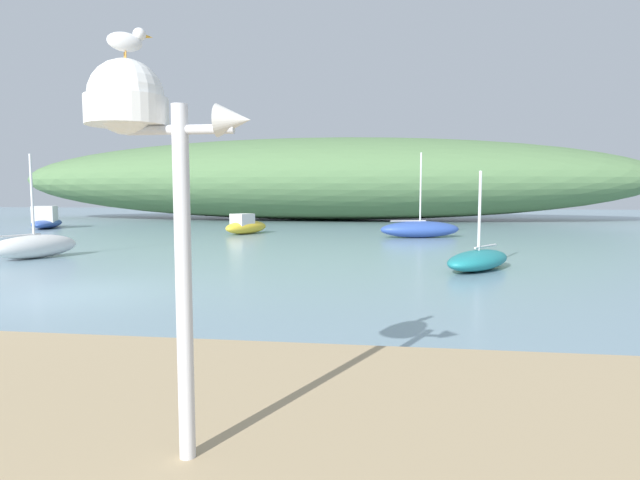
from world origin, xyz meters
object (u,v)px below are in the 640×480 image
Objects in this scene: seagull_on_radar at (127,40)px; motorboat_near_shore at (46,220)px; sailboat_far_left at (478,260)px; sailboat_far_right at (34,246)px; mast_structure at (140,128)px; motorboat_mid_channel at (246,226)px; sailboat_centre_water at (420,229)px.

motorboat_near_shore is (-18.98, 25.72, -2.80)m from seagull_on_radar.
seagull_on_radar is 32.09m from motorboat_near_shore.
seagull_on_radar reaches higher than sailboat_far_left.
sailboat_far_right is at bearing 128.90° from seagull_on_radar.
mast_structure is 0.95× the size of motorboat_mid_channel.
motorboat_near_shore is (-23.32, 14.28, 0.18)m from sailboat_far_left.
sailboat_far_right is at bearing -111.13° from motorboat_mid_channel.
sailboat_far_left is at bearing 69.62° from mast_structure.
seagull_on_radar is 22.43m from sailboat_centre_water.
mast_structure is 22.35m from sailboat_centre_water.
sailboat_centre_water is at bearing -9.47° from motorboat_near_shore.
seagull_on_radar is at bearing -98.49° from sailboat_centre_water.
sailboat_centre_water is 22.58m from motorboat_near_shore.
seagull_on_radar is 0.07× the size of sailboat_centre_water.
mast_structure is 12.43m from sailboat_far_left.
sailboat_far_left is at bearing -3.10° from sailboat_far_right.
motorboat_near_shore is at bearing 126.44° from seagull_on_radar.
motorboat_mid_channel is at bearing 104.07° from mast_structure.
sailboat_far_right is (-9.93, 12.21, -2.24)m from mast_structure.
seagull_on_radar is at bearing -51.10° from sailboat_far_right.
sailboat_centre_water is 10.62m from sailboat_far_left.
sailboat_centre_water is at bearing 36.73° from sailboat_far_right.
seagull_on_radar is 0.06× the size of motorboat_near_shore.
sailboat_centre_water is (3.20, 22.01, -2.24)m from mast_structure.
sailboat_centre_water is at bearing 81.51° from seagull_on_radar.
sailboat_far_right is (-13.13, -9.80, -0.00)m from sailboat_centre_water.
sailboat_far_left is at bearing -31.48° from motorboat_near_shore.
motorboat_mid_channel is at bearing 68.87° from sailboat_far_right.
seagull_on_radar is 0.09× the size of sailboat_far_left.
sailboat_far_left is 14.20m from sailboat_far_right.
motorboat_near_shore is at bearing 168.39° from motorboat_mid_channel.
motorboat_mid_channel is 13.58m from motorboat_near_shore.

